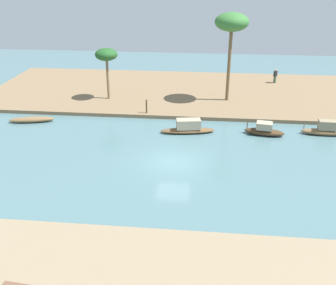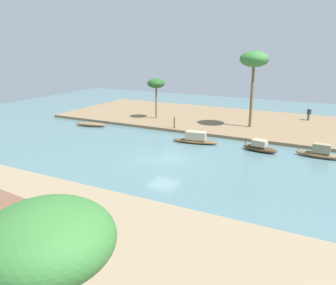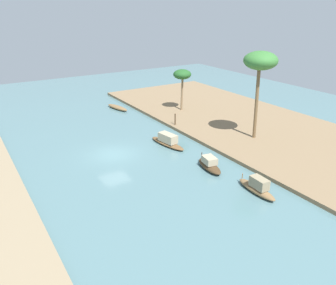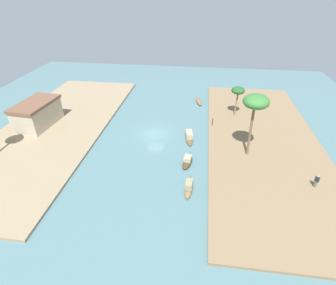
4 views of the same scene
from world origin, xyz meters
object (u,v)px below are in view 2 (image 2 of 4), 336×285
object	(u,v)px
mooring_post	(174,123)
palm_tree_left_far	(156,84)
palm_tree_left_near	(254,60)
person_on_near_bank	(309,114)
palm_tree_right_tall	(48,247)
sampan_downstream_large	(260,147)
sampan_open_hull	(319,153)
sampan_upstream_small	(195,139)
sampan_midstream	(91,124)

from	to	relation	value
mooring_post	palm_tree_left_far	distance (m)	7.01
palm_tree_left_near	person_on_near_bank	bearing A→B (deg)	-129.50
palm_tree_right_tall	sampan_downstream_large	bearing A→B (deg)	-87.18
sampan_open_hull	mooring_post	size ratio (longest dim) A/B	2.93
sampan_downstream_large	sampan_upstream_small	bearing A→B (deg)	11.71
mooring_post	palm_tree_left_near	size ratio (longest dim) A/B	0.15
sampan_open_hull	sampan_downstream_large	bearing A→B (deg)	8.73
sampan_open_hull	palm_tree_left_near	xyz separation A→B (m)	(7.74, -7.23, 7.31)
person_on_near_bank	palm_tree_left_far	world-z (taller)	palm_tree_left_far
sampan_downstream_large	palm_tree_left_far	bearing A→B (deg)	-16.09
palm_tree_left_near	sampan_midstream	bearing A→B (deg)	21.77
sampan_upstream_small	palm_tree_left_near	size ratio (longest dim) A/B	0.55
sampan_upstream_small	sampan_midstream	world-z (taller)	sampan_upstream_small
sampan_downstream_large	palm_tree_left_near	size ratio (longest dim) A/B	0.40
sampan_open_hull	sampan_downstream_large	distance (m)	4.97
sampan_upstream_small	sampan_open_hull	bearing A→B (deg)	174.89
person_on_near_bank	palm_tree_left_near	distance (m)	11.19
sampan_upstream_small	sampan_open_hull	xyz separation A→B (m)	(-11.20, -0.72, 0.00)
sampan_midstream	person_on_near_bank	world-z (taller)	person_on_near_bank
sampan_midstream	palm_tree_left_near	world-z (taller)	palm_tree_left_near
sampan_upstream_small	palm_tree_right_tall	size ratio (longest dim) A/B	0.74
person_on_near_bank	mooring_post	xyz separation A→B (m)	(13.17, 11.41, -0.12)
mooring_post	palm_tree_right_tall	world-z (taller)	palm_tree_right_tall
person_on_near_bank	mooring_post	world-z (taller)	person_on_near_bank
sampan_upstream_small	palm_tree_left_far	bearing A→B (deg)	-49.69
sampan_open_hull	sampan_downstream_large	world-z (taller)	sampan_open_hull
sampan_upstream_small	palm_tree_left_near	distance (m)	11.34
sampan_downstream_large	palm_tree_right_tall	world-z (taller)	palm_tree_right_tall
sampan_midstream	palm_tree_right_tall	xyz separation A→B (m)	(-21.49, 26.52, 5.47)
palm_tree_left_near	mooring_post	bearing A→B (deg)	31.01
sampan_midstream	sampan_downstream_large	world-z (taller)	sampan_downstream_large
palm_tree_left_near	palm_tree_left_far	bearing A→B (deg)	2.84
palm_tree_left_near	palm_tree_right_tall	bearing A→B (deg)	96.91
sampan_midstream	sampan_upstream_small	bearing A→B (deg)	163.94
sampan_downstream_large	palm_tree_left_far	world-z (taller)	palm_tree_left_far
sampan_upstream_small	palm_tree_left_far	xyz separation A→B (m)	(8.49, -7.35, 4.23)
sampan_downstream_large	palm_tree_right_tall	size ratio (longest dim) A/B	0.54
palm_tree_left_near	sampan_upstream_small	bearing A→B (deg)	66.46
sampan_downstream_large	mooring_post	distance (m)	10.78
palm_tree_left_far	palm_tree_right_tall	xyz separation A→B (m)	(-16.01, 32.89, 1.03)
sampan_midstream	mooring_post	world-z (taller)	mooring_post
sampan_upstream_small	sampan_downstream_large	bearing A→B (deg)	173.18
sampan_midstream	person_on_near_bank	xyz separation A→B (m)	(-23.13, -13.88, 0.84)
palm_tree_right_tall	palm_tree_left_far	bearing A→B (deg)	-64.05
palm_tree_left_near	palm_tree_right_tall	distance (m)	33.79
sampan_downstream_large	palm_tree_left_far	distance (m)	16.93
palm_tree_left_near	sampan_downstream_large	bearing A→B (deg)	109.86
person_on_near_bank	palm_tree_right_tall	xyz separation A→B (m)	(1.64, 40.40, 4.63)
sampan_upstream_small	person_on_near_bank	world-z (taller)	person_on_near_bank
mooring_post	sampan_upstream_small	bearing A→B (deg)	139.19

